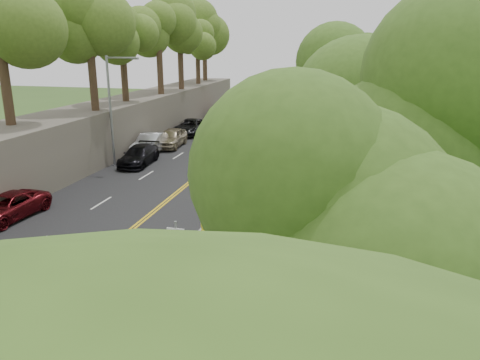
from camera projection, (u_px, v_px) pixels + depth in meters
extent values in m
plane|color=#33511E|center=(182.00, 264.00, 19.49)|extent=(140.00, 140.00, 0.00)
cube|color=black|center=(186.00, 166.00, 34.70)|extent=(11.20, 66.00, 0.04)
cube|color=gray|center=(293.00, 173.00, 32.84)|extent=(4.20, 66.00, 0.05)
cube|color=#7ED826|center=(261.00, 168.00, 33.30)|extent=(0.42, 66.00, 0.60)
cube|color=#595147|center=(86.00, 135.00, 36.04)|extent=(5.00, 66.00, 4.00)
cube|color=slate|center=(323.00, 162.00, 32.07)|extent=(0.04, 66.00, 2.00)
cylinder|color=gray|center=(111.00, 112.00, 33.89)|extent=(0.18, 0.18, 8.00)
cylinder|color=gray|center=(121.00, 58.00, 32.54)|extent=(2.30, 0.13, 0.13)
cube|color=gray|center=(135.00, 59.00, 32.30)|extent=(0.50, 0.22, 0.14)
cylinder|color=gray|center=(177.00, 264.00, 16.00)|extent=(0.09, 0.09, 3.10)
cube|color=white|center=(176.00, 237.00, 15.69)|extent=(0.62, 0.04, 0.62)
cube|color=white|center=(177.00, 256.00, 15.89)|extent=(0.56, 0.04, 0.50)
cylinder|color=orange|center=(314.00, 146.00, 39.49)|extent=(0.54, 0.54, 0.89)
cube|color=gray|center=(273.00, 298.00, 16.07)|extent=(1.19, 0.95, 0.74)
imported|color=#5A0D13|center=(7.00, 207.00, 24.17)|extent=(2.49, 4.89, 1.32)
imported|color=black|center=(139.00, 155.00, 35.01)|extent=(2.32, 4.95, 1.40)
imported|color=gray|center=(171.00, 138.00, 40.93)|extent=(2.26, 4.87, 1.62)
imported|color=#BABBC1|center=(150.00, 144.00, 38.55)|extent=(1.94, 5.00, 1.63)
imported|color=black|center=(190.00, 127.00, 46.53)|extent=(2.74, 5.49, 1.50)
imported|color=maroon|center=(219.00, 114.00, 55.72)|extent=(2.35, 4.83, 1.35)
imported|color=white|center=(229.00, 110.00, 58.51)|extent=(1.88, 4.10, 1.36)
imported|color=yellow|center=(206.00, 237.00, 20.00)|extent=(0.62, 0.87, 1.66)
imported|color=silver|center=(250.00, 184.00, 27.24)|extent=(0.57, 0.73, 1.77)
imported|color=#222128|center=(222.00, 217.00, 22.29)|extent=(0.76, 0.91, 1.69)
imported|color=brown|center=(216.00, 225.00, 21.40)|extent=(0.88, 1.15, 1.57)
imported|color=black|center=(308.00, 142.00, 39.18)|extent=(1.00, 0.71, 1.58)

